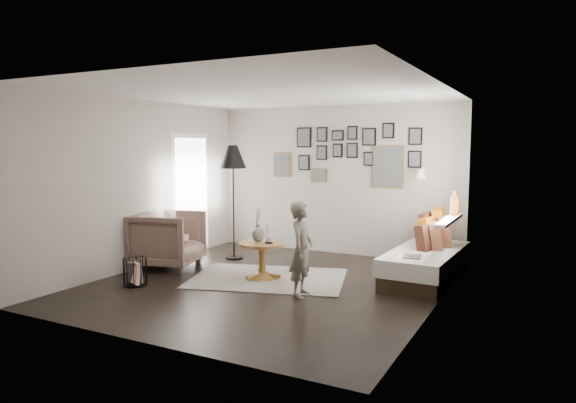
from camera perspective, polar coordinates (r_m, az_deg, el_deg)
The scene contains 23 objects.
ground at distance 7.15m, azimuth -2.23°, elevation -9.16°, with size 4.80×4.80×0.00m, color black.
wall_back at distance 9.08m, azimuth 5.25°, elevation 2.39°, with size 4.50×4.50×0.00m, color #A2998D.
wall_front at distance 4.99m, azimuth -16.03°, elevation -0.80°, with size 4.50×4.50×0.00m, color #A2998D.
wall_left at distance 8.27m, azimuth -15.96°, elevation 1.83°, with size 4.80×4.80×0.00m, color #A2998D.
wall_right at distance 6.13m, azimuth 16.32°, elevation 0.42°, with size 4.80×4.80×0.00m, color #A2998D.
ceiling at distance 6.94m, azimuth -2.32°, elevation 12.04°, with size 4.80×4.80×0.00m, color white.
door_left at distance 9.19m, azimuth -10.71°, elevation 0.79°, with size 0.00×2.14×2.14m.
window_right at distance 7.50m, azimuth 17.65°, elevation -1.46°, with size 0.15×1.32×1.30m.
gallery_wall at distance 8.94m, azimuth 6.94°, elevation 5.16°, with size 2.74×0.03×1.08m.
wall_sconce at distance 8.35m, azimuth 14.47°, elevation 3.03°, with size 0.18×0.36×0.16m.
rug at distance 7.43m, azimuth -2.21°, elevation -8.52°, with size 2.15×1.50×0.01m, color beige.
pedestal_table at distance 7.39m, azimuth -2.87°, elevation -6.72°, with size 0.67×0.67×0.53m.
vase at distance 7.36m, azimuth -3.35°, elevation -3.36°, with size 0.19×0.19×0.48m.
candles at distance 7.26m, azimuth -2.14°, elevation -3.70°, with size 0.11×0.11×0.25m.
daybed at distance 7.60m, azimuth 15.17°, elevation -6.07°, with size 0.92×2.02×0.96m.
magazine_on_daybed at distance 6.96m, azimuth 13.65°, elevation -5.95°, with size 0.22×0.29×0.02m, color black.
armchair at distance 8.26m, azimuth -13.19°, elevation -4.13°, with size 0.94×0.97×0.88m, color brown.
armchair_cushion at distance 8.27m, azimuth -12.81°, elevation -3.82°, with size 0.40×0.40×0.10m, color white.
floor_lamp at distance 8.57m, azimuth -6.13°, elevation 4.48°, with size 0.45×0.45×1.91m.
magazine_basket at distance 7.35m, azimuth -16.62°, elevation -7.47°, with size 0.38×0.38×0.38m.
demijohn_large at distance 6.97m, azimuth 13.57°, elevation -8.22°, with size 0.30×0.30×0.46m.
demijohn_small at distance 6.83m, azimuth 14.70°, elevation -8.73°, with size 0.27×0.27×0.42m.
child at distance 6.47m, azimuth 1.50°, elevation -5.34°, with size 0.44×0.29×1.20m, color #695F53.
Camera 1 is at (3.42, -5.99, 1.88)m, focal length 32.00 mm.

